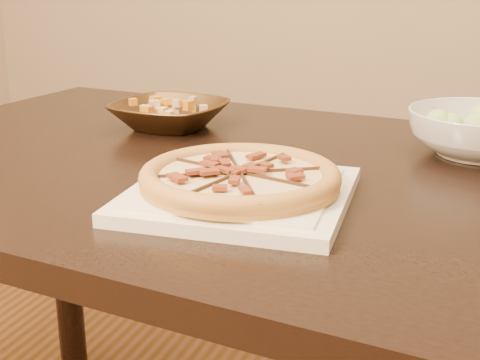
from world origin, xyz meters
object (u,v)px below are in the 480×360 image
at_px(plate, 240,194).
at_px(bronze_bowl, 170,115).
at_px(dining_table, 230,221).
at_px(pizza, 240,177).

relative_size(plate, bronze_bowl, 1.44).
relative_size(dining_table, pizza, 5.38).
xyz_separation_m(plate, bronze_bowl, (-0.28, 0.35, 0.02)).
height_order(pizza, bronze_bowl, bronze_bowl).
distance_m(dining_table, bronze_bowl, 0.29).
height_order(dining_table, pizza, pizza).
bearing_deg(pizza, bronze_bowl, 128.25).
xyz_separation_m(plate, pizza, (-0.00, 0.00, 0.02)).
bearing_deg(dining_table, pizza, -64.61).
bearing_deg(bronze_bowl, plate, -51.75).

